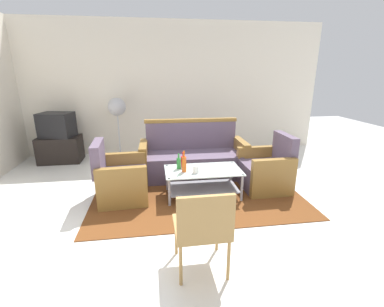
{
  "coord_description": "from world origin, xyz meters",
  "views": [
    {
      "loc": [
        -0.52,
        -3.0,
        1.78
      ],
      "look_at": [
        0.01,
        0.63,
        0.65
      ],
      "focal_mm": 25.12,
      "sensor_mm": 36.0,
      "label": 1
    }
  ],
  "objects_px": {
    "tv_stand": "(60,149)",
    "bottle_green": "(179,163)",
    "pedestal_fan": "(117,110)",
    "wicker_chair": "(203,225)",
    "armchair_left": "(121,180)",
    "television": "(57,125)",
    "coffee_table": "(203,179)",
    "armchair_right": "(266,171)",
    "cup": "(196,169)",
    "bottle_red": "(183,161)",
    "bottle_orange": "(184,164)",
    "couch": "(193,158)"
  },
  "relations": [
    {
      "from": "bottle_green",
      "to": "cup",
      "type": "xyz_separation_m",
      "value": [
        0.22,
        -0.2,
        -0.04
      ]
    },
    {
      "from": "armchair_right",
      "to": "tv_stand",
      "type": "bearing_deg",
      "value": 62.09
    },
    {
      "from": "bottle_orange",
      "to": "pedestal_fan",
      "type": "height_order",
      "value": "pedestal_fan"
    },
    {
      "from": "armchair_left",
      "to": "tv_stand",
      "type": "height_order",
      "value": "armchair_left"
    },
    {
      "from": "television",
      "to": "armchair_left",
      "type": "bearing_deg",
      "value": 138.44
    },
    {
      "from": "armchair_left",
      "to": "armchair_right",
      "type": "xyz_separation_m",
      "value": [
        2.21,
        0.05,
        0.0
      ]
    },
    {
      "from": "armchair_right",
      "to": "bottle_green",
      "type": "distance_m",
      "value": 1.39
    },
    {
      "from": "armchair_left",
      "to": "bottle_green",
      "type": "xyz_separation_m",
      "value": [
        0.84,
        0.01,
        0.21
      ]
    },
    {
      "from": "bottle_green",
      "to": "wicker_chair",
      "type": "bearing_deg",
      "value": -88.38
    },
    {
      "from": "armchair_left",
      "to": "tv_stand",
      "type": "relative_size",
      "value": 1.06
    },
    {
      "from": "coffee_table",
      "to": "television",
      "type": "height_order",
      "value": "television"
    },
    {
      "from": "wicker_chair",
      "to": "tv_stand",
      "type": "bearing_deg",
      "value": 122.36
    },
    {
      "from": "television",
      "to": "pedestal_fan",
      "type": "xyz_separation_m",
      "value": [
        1.17,
        0.05,
        0.25
      ]
    },
    {
      "from": "bottle_orange",
      "to": "bottle_red",
      "type": "bearing_deg",
      "value": 86.7
    },
    {
      "from": "armchair_right",
      "to": "armchair_left",
      "type": "bearing_deg",
      "value": 90.3
    },
    {
      "from": "armchair_right",
      "to": "cup",
      "type": "relative_size",
      "value": 8.5
    },
    {
      "from": "coffee_table",
      "to": "bottle_green",
      "type": "distance_m",
      "value": 0.42
    },
    {
      "from": "bottle_green",
      "to": "bottle_red",
      "type": "relative_size",
      "value": 0.98
    },
    {
      "from": "couch",
      "to": "cup",
      "type": "relative_size",
      "value": 18.1
    },
    {
      "from": "pedestal_fan",
      "to": "armchair_left",
      "type": "bearing_deg",
      "value": -83.6
    },
    {
      "from": "couch",
      "to": "television",
      "type": "distance_m",
      "value": 2.83
    },
    {
      "from": "pedestal_fan",
      "to": "wicker_chair",
      "type": "bearing_deg",
      "value": -72.89
    },
    {
      "from": "bottle_green",
      "to": "bottle_orange",
      "type": "bearing_deg",
      "value": -64.93
    },
    {
      "from": "armchair_right",
      "to": "coffee_table",
      "type": "distance_m",
      "value": 1.04
    },
    {
      "from": "bottle_green",
      "to": "tv_stand",
      "type": "bearing_deg",
      "value": 140.02
    },
    {
      "from": "armchair_left",
      "to": "bottle_red",
      "type": "distance_m",
      "value": 0.94
    },
    {
      "from": "armchair_right",
      "to": "television",
      "type": "distance_m",
      "value": 4.07
    },
    {
      "from": "coffee_table",
      "to": "wicker_chair",
      "type": "relative_size",
      "value": 1.31
    },
    {
      "from": "armchair_left",
      "to": "bottle_green",
      "type": "bearing_deg",
      "value": 87.69
    },
    {
      "from": "couch",
      "to": "pedestal_fan",
      "type": "bearing_deg",
      "value": -40.16
    },
    {
      "from": "coffee_table",
      "to": "tv_stand",
      "type": "relative_size",
      "value": 1.38
    },
    {
      "from": "tv_stand",
      "to": "bottle_orange",
      "type": "bearing_deg",
      "value": -41.16
    },
    {
      "from": "cup",
      "to": "wicker_chair",
      "type": "relative_size",
      "value": 0.12
    },
    {
      "from": "tv_stand",
      "to": "television",
      "type": "relative_size",
      "value": 1.18
    },
    {
      "from": "tv_stand",
      "to": "bottle_green",
      "type": "bearing_deg",
      "value": -39.98
    },
    {
      "from": "bottle_green",
      "to": "pedestal_fan",
      "type": "distance_m",
      "value": 2.25
    },
    {
      "from": "couch",
      "to": "bottle_orange",
      "type": "height_order",
      "value": "couch"
    },
    {
      "from": "armchair_left",
      "to": "coffee_table",
      "type": "bearing_deg",
      "value": 82.85
    },
    {
      "from": "armchair_right",
      "to": "tv_stand",
      "type": "relative_size",
      "value": 1.06
    },
    {
      "from": "cup",
      "to": "tv_stand",
      "type": "xyz_separation_m",
      "value": [
        -2.45,
        2.07,
        -0.2
      ]
    },
    {
      "from": "couch",
      "to": "armchair_right",
      "type": "distance_m",
      "value": 1.26
    },
    {
      "from": "bottle_orange",
      "to": "pedestal_fan",
      "type": "distance_m",
      "value": 2.39
    },
    {
      "from": "coffee_table",
      "to": "tv_stand",
      "type": "bearing_deg",
      "value": 142.64
    },
    {
      "from": "armchair_right",
      "to": "cup",
      "type": "height_order",
      "value": "armchair_right"
    },
    {
      "from": "bottle_orange",
      "to": "television",
      "type": "height_order",
      "value": "television"
    },
    {
      "from": "armchair_left",
      "to": "television",
      "type": "distance_m",
      "value": 2.39
    },
    {
      "from": "armchair_right",
      "to": "tv_stand",
      "type": "distance_m",
      "value": 4.04
    },
    {
      "from": "bottle_red",
      "to": "cup",
      "type": "xyz_separation_m",
      "value": [
        0.15,
        -0.26,
        -0.04
      ]
    },
    {
      "from": "bottle_orange",
      "to": "tv_stand",
      "type": "relative_size",
      "value": 0.39
    },
    {
      "from": "armchair_right",
      "to": "coffee_table",
      "type": "xyz_separation_m",
      "value": [
        -1.03,
        -0.13,
        -0.02
      ]
    }
  ]
}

